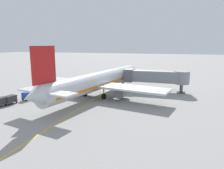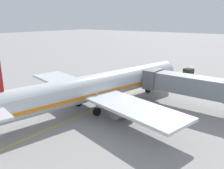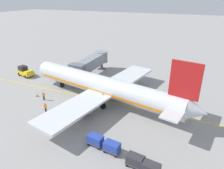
{
  "view_description": "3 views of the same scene",
  "coord_description": "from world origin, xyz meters",
  "px_view_note": "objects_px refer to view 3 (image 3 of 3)",
  "views": [
    {
      "loc": [
        15.88,
        -41.4,
        10.89
      ],
      "look_at": [
        2.61,
        0.01,
        2.5
      ],
      "focal_mm": 33.78,
      "sensor_mm": 36.0,
      "label": 1
    },
    {
      "loc": [
        21.43,
        -24.76,
        12.63
      ],
      "look_at": [
        -0.83,
        3.84,
        2.43
      ],
      "focal_mm": 37.23,
      "sensor_mm": 36.0,
      "label": 2
    },
    {
      "loc": [
        -31.47,
        -16.24,
        19.05
      ],
      "look_at": [
        2.61,
        -1.46,
        2.54
      ],
      "focal_mm": 32.7,
      "sensor_mm": 36.0,
      "label": 3
    }
  ],
  "objects_px": {
    "jet_bridge": "(91,63)",
    "pushback_tractor": "(25,72)",
    "ground_crew_wing_walker": "(45,107)",
    "baggage_cart_third_in_train": "(135,160)",
    "baggage_cart_tail_end": "(151,168)",
    "safety_cone_nose_left": "(37,95)",
    "baggage_cart_front": "(95,140)",
    "ground_crew_loader": "(87,104)",
    "ground_crew_marshaller": "(44,96)",
    "baggage_cart_second_in_train": "(112,147)",
    "baggage_tug_lead": "(74,110)",
    "parked_airliner": "(103,86)"
  },
  "relations": [
    {
      "from": "baggage_cart_second_in_train",
      "to": "ground_crew_marshaller",
      "type": "distance_m",
      "value": 19.7
    },
    {
      "from": "jet_bridge",
      "to": "baggage_cart_second_in_train",
      "type": "bearing_deg",
      "value": -145.9
    },
    {
      "from": "ground_crew_wing_walker",
      "to": "ground_crew_marshaller",
      "type": "xyz_separation_m",
      "value": [
        3.36,
        3.27,
        0.0
      ]
    },
    {
      "from": "jet_bridge",
      "to": "pushback_tractor",
      "type": "relative_size",
      "value": 3.09
    },
    {
      "from": "baggage_tug_lead",
      "to": "pushback_tractor",
      "type": "bearing_deg",
      "value": 63.89
    },
    {
      "from": "baggage_tug_lead",
      "to": "ground_crew_marshaller",
      "type": "xyz_separation_m",
      "value": [
        1.96,
        8.28,
        0.24
      ]
    },
    {
      "from": "baggage_cart_third_in_train",
      "to": "safety_cone_nose_left",
      "type": "relative_size",
      "value": 5.02
    },
    {
      "from": "baggage_cart_second_in_train",
      "to": "ground_crew_wing_walker",
      "type": "relative_size",
      "value": 1.75
    },
    {
      "from": "pushback_tractor",
      "to": "ground_crew_wing_walker",
      "type": "height_order",
      "value": "pushback_tractor"
    },
    {
      "from": "parked_airliner",
      "to": "safety_cone_nose_left",
      "type": "bearing_deg",
      "value": 105.06
    },
    {
      "from": "ground_crew_loader",
      "to": "ground_crew_marshaller",
      "type": "xyz_separation_m",
      "value": [
        -0.48,
        9.49,
        0.0
      ]
    },
    {
      "from": "baggage_tug_lead",
      "to": "baggage_cart_second_in_train",
      "type": "relative_size",
      "value": 0.93
    },
    {
      "from": "ground_crew_wing_walker",
      "to": "safety_cone_nose_left",
      "type": "xyz_separation_m",
      "value": [
        4.04,
        5.67,
        -0.66
      ]
    },
    {
      "from": "baggage_cart_front",
      "to": "safety_cone_nose_left",
      "type": "bearing_deg",
      "value": 65.03
    },
    {
      "from": "baggage_cart_third_in_train",
      "to": "safety_cone_nose_left",
      "type": "xyz_separation_m",
      "value": [
        9.72,
        23.91,
        -0.66
      ]
    },
    {
      "from": "parked_airliner",
      "to": "baggage_cart_front",
      "type": "xyz_separation_m",
      "value": [
        -11.85,
        -4.58,
        -2.24
      ]
    },
    {
      "from": "baggage_cart_third_in_train",
      "to": "ground_crew_marshaller",
      "type": "height_order",
      "value": "ground_crew_marshaller"
    },
    {
      "from": "baggage_cart_front",
      "to": "ground_crew_loader",
      "type": "bearing_deg",
      "value": 36.11
    },
    {
      "from": "baggage_cart_second_in_train",
      "to": "safety_cone_nose_left",
      "type": "distance_m",
      "value": 22.18
    },
    {
      "from": "parked_airliner",
      "to": "baggage_cart_tail_end",
      "type": "xyz_separation_m",
      "value": [
        -13.75,
        -12.65,
        -2.24
      ]
    },
    {
      "from": "baggage_cart_third_in_train",
      "to": "ground_crew_wing_walker",
      "type": "xyz_separation_m",
      "value": [
        5.68,
        18.24,
        0.0
      ]
    },
    {
      "from": "jet_bridge",
      "to": "parked_airliner",
      "type": "bearing_deg",
      "value": -142.12
    },
    {
      "from": "baggage_cart_front",
      "to": "ground_crew_loader",
      "type": "distance_m",
      "value": 10.01
    },
    {
      "from": "baggage_cart_front",
      "to": "ground_crew_loader",
      "type": "height_order",
      "value": "ground_crew_loader"
    },
    {
      "from": "jet_bridge",
      "to": "baggage_tug_lead",
      "type": "distance_m",
      "value": 18.32
    },
    {
      "from": "pushback_tractor",
      "to": "baggage_cart_third_in_train",
      "type": "xyz_separation_m",
      "value": [
        -17.59,
        -34.66,
        -0.15
      ]
    },
    {
      "from": "baggage_cart_tail_end",
      "to": "parked_airliner",
      "type": "bearing_deg",
      "value": 42.61
    },
    {
      "from": "baggage_cart_third_in_train",
      "to": "baggage_cart_tail_end",
      "type": "height_order",
      "value": "same"
    },
    {
      "from": "baggage_cart_third_in_train",
      "to": "baggage_cart_tail_end",
      "type": "distance_m",
      "value": 2.01
    },
    {
      "from": "baggage_cart_tail_end",
      "to": "safety_cone_nose_left",
      "type": "xyz_separation_m",
      "value": [
        10.2,
        25.87,
        -0.66
      ]
    },
    {
      "from": "parked_airliner",
      "to": "baggage_cart_tail_end",
      "type": "bearing_deg",
      "value": -137.39
    },
    {
      "from": "parked_airliner",
      "to": "baggage_cart_third_in_train",
      "type": "relative_size",
      "value": 12.54
    },
    {
      "from": "baggage_cart_tail_end",
      "to": "ground_crew_marshaller",
      "type": "height_order",
      "value": "ground_crew_marshaller"
    },
    {
      "from": "pushback_tractor",
      "to": "safety_cone_nose_left",
      "type": "distance_m",
      "value": 13.34
    },
    {
      "from": "ground_crew_marshaller",
      "to": "parked_airliner",
      "type": "bearing_deg",
      "value": -68.63
    },
    {
      "from": "pushback_tractor",
      "to": "baggage_cart_front",
      "type": "height_order",
      "value": "pushback_tractor"
    },
    {
      "from": "safety_cone_nose_left",
      "to": "jet_bridge",
      "type": "bearing_deg",
      "value": -18.07
    },
    {
      "from": "ground_crew_loader",
      "to": "jet_bridge",
      "type": "bearing_deg",
      "value": 26.05
    },
    {
      "from": "baggage_cart_tail_end",
      "to": "baggage_cart_third_in_train",
      "type": "bearing_deg",
      "value": 76.33
    },
    {
      "from": "pushback_tractor",
      "to": "baggage_cart_front",
      "type": "distance_m",
      "value": 32.8
    },
    {
      "from": "baggage_cart_tail_end",
      "to": "ground_crew_loader",
      "type": "height_order",
      "value": "ground_crew_loader"
    },
    {
      "from": "ground_crew_loader",
      "to": "safety_cone_nose_left",
      "type": "height_order",
      "value": "ground_crew_loader"
    },
    {
      "from": "parked_airliner",
      "to": "ground_crew_marshaller",
      "type": "distance_m",
      "value": 11.83
    },
    {
      "from": "ground_crew_loader",
      "to": "baggage_tug_lead",
      "type": "bearing_deg",
      "value": 153.55
    },
    {
      "from": "pushback_tractor",
      "to": "ground_crew_marshaller",
      "type": "xyz_separation_m",
      "value": [
        -8.55,
        -13.15,
        -0.15
      ]
    },
    {
      "from": "ground_crew_loader",
      "to": "ground_crew_wing_walker",
      "type": "bearing_deg",
      "value": 121.67
    },
    {
      "from": "baggage_cart_front",
      "to": "ground_crew_marshaller",
      "type": "bearing_deg",
      "value": 63.68
    },
    {
      "from": "baggage_cart_front",
      "to": "baggage_cart_third_in_train",
      "type": "height_order",
      "value": "same"
    },
    {
      "from": "parked_airliner",
      "to": "baggage_tug_lead",
      "type": "bearing_deg",
      "value": 157.74
    },
    {
      "from": "ground_crew_wing_walker",
      "to": "safety_cone_nose_left",
      "type": "bearing_deg",
      "value": 54.56
    }
  ]
}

